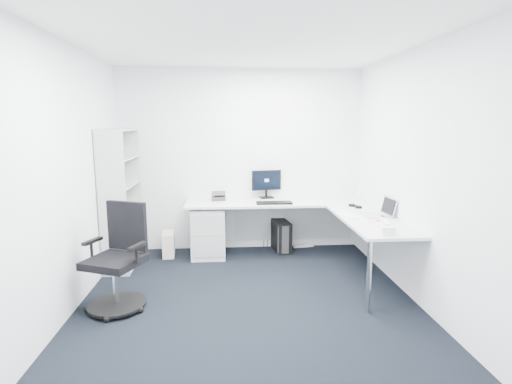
{
  "coord_description": "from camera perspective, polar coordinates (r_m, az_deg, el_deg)",
  "views": [
    {
      "loc": [
        -0.23,
        -3.89,
        1.9
      ],
      "look_at": [
        0.15,
        1.05,
        1.05
      ],
      "focal_mm": 28.0,
      "sensor_mm": 36.0,
      "label": 1
    }
  ],
  "objects": [
    {
      "name": "ground",
      "position": [
        4.33,
        -0.96,
        -16.28
      ],
      "size": [
        4.2,
        4.2,
        0.0
      ],
      "primitive_type": "plane",
      "color": "black"
    },
    {
      "name": "ceiling",
      "position": [
        3.97,
        -1.08,
        21.34
      ],
      "size": [
        4.2,
        4.2,
        0.0
      ],
      "primitive_type": "plane",
      "color": "white"
    },
    {
      "name": "wall_back",
      "position": [
        6.02,
        -2.19,
        4.5
      ],
      "size": [
        3.6,
        0.02,
        2.7
      ],
      "primitive_type": "cube",
      "color": "white",
      "rests_on": "ground"
    },
    {
      "name": "wall_front",
      "position": [
        1.88,
        2.74,
        -7.35
      ],
      "size": [
        3.6,
        0.02,
        2.7
      ],
      "primitive_type": "cube",
      "color": "white",
      "rests_on": "ground"
    },
    {
      "name": "wall_left",
      "position": [
        4.23,
        -26.17,
        1.25
      ],
      "size": [
        0.02,
        4.2,
        2.7
      ],
      "primitive_type": "cube",
      "color": "white",
      "rests_on": "ground"
    },
    {
      "name": "wall_right",
      "position": [
        4.42,
        23.0,
        1.8
      ],
      "size": [
        0.02,
        4.2,
        2.7
      ],
      "primitive_type": "cube",
      "color": "white",
      "rests_on": "ground"
    },
    {
      "name": "l_desk",
      "position": [
        5.55,
        3.87,
        -6.01
      ],
      "size": [
        2.71,
        1.52,
        0.79
      ],
      "primitive_type": null,
      "color": "silver",
      "rests_on": "ground"
    },
    {
      "name": "drawer_pedestal",
      "position": [
        5.84,
        -6.79,
        -5.56
      ],
      "size": [
        0.48,
        0.59,
        0.73
      ],
      "primitive_type": "cube",
      "color": "silver",
      "rests_on": "ground"
    },
    {
      "name": "bookshelf",
      "position": [
        5.6,
        -18.74,
        -0.85
      ],
      "size": [
        0.36,
        0.92,
        1.84
      ],
      "primitive_type": null,
      "color": "#B3B5B5",
      "rests_on": "ground"
    },
    {
      "name": "task_chair",
      "position": [
        4.36,
        -19.63,
        -8.95
      ],
      "size": [
        0.8,
        0.8,
        1.09
      ],
      "primitive_type": null,
      "rotation": [
        0.0,
        0.0,
        -0.4
      ],
      "color": "black",
      "rests_on": "ground"
    },
    {
      "name": "black_pc_tower",
      "position": [
        6.08,
        3.6,
        -6.24
      ],
      "size": [
        0.27,
        0.49,
        0.46
      ],
      "primitive_type": "cube",
      "rotation": [
        0.0,
        0.0,
        0.15
      ],
      "color": "black",
      "rests_on": "ground"
    },
    {
      "name": "beige_pc_tower",
      "position": [
        5.98,
        -12.39,
        -7.28
      ],
      "size": [
        0.2,
        0.38,
        0.34
      ],
      "primitive_type": "cube",
      "rotation": [
        0.0,
        0.0,
        0.09
      ],
      "color": "beige",
      "rests_on": "ground"
    },
    {
      "name": "power_strip",
      "position": [
        6.32,
        6.79,
        -7.64
      ],
      "size": [
        0.33,
        0.11,
        0.04
      ],
      "primitive_type": "cube",
      "rotation": [
        0.0,
        0.0,
        0.17
      ],
      "color": "white",
      "rests_on": "ground"
    },
    {
      "name": "monitor",
      "position": [
        5.99,
        1.52,
        1.17
      ],
      "size": [
        0.47,
        0.23,
        0.43
      ],
      "primitive_type": null,
      "rotation": [
        0.0,
        0.0,
        0.2
      ],
      "color": "black",
      "rests_on": "l_desk"
    },
    {
      "name": "black_keyboard",
      "position": [
        5.6,
        2.62,
        -1.56
      ],
      "size": [
        0.5,
        0.18,
        0.02
      ],
      "primitive_type": "cube",
      "rotation": [
        0.0,
        0.0,
        0.0
      ],
      "color": "black",
      "rests_on": "l_desk"
    },
    {
      "name": "mouse",
      "position": [
        5.59,
        4.77,
        -1.58
      ],
      "size": [
        0.07,
        0.1,
        0.03
      ],
      "primitive_type": "cube",
      "rotation": [
        0.0,
        0.0,
        -0.14
      ],
      "color": "black",
      "rests_on": "l_desk"
    },
    {
      "name": "desk_phone",
      "position": [
        5.88,
        -5.39,
        -0.5
      ],
      "size": [
        0.21,
        0.21,
        0.14
      ],
      "primitive_type": null,
      "rotation": [
        0.0,
        0.0,
        0.1
      ],
      "color": "#2F2F31",
      "rests_on": "l_desk"
    },
    {
      "name": "laptop",
      "position": [
        5.03,
        16.39,
        -2.03
      ],
      "size": [
        0.35,
        0.34,
        0.24
      ],
      "primitive_type": null,
      "rotation": [
        0.0,
        0.0,
        0.06
      ],
      "color": "silver",
      "rests_on": "l_desk"
    },
    {
      "name": "white_keyboard",
      "position": [
        5.05,
        12.78,
        -3.11
      ],
      "size": [
        0.18,
        0.48,
        0.02
      ],
      "primitive_type": "cube",
      "rotation": [
        0.0,
        0.0,
        0.1
      ],
      "color": "white",
      "rests_on": "l_desk"
    },
    {
      "name": "headphones",
      "position": [
        5.53,
        14.0,
        -1.85
      ],
      "size": [
        0.19,
        0.24,
        0.05
      ],
      "primitive_type": null,
      "rotation": [
        0.0,
        0.0,
        0.38
      ],
      "color": "black",
      "rests_on": "l_desk"
    },
    {
      "name": "orange_fruit",
      "position": [
        4.58,
        17.03,
        -4.27
      ],
      "size": [
        0.07,
        0.07,
        0.07
      ],
      "primitive_type": "sphere",
      "color": "orange",
      "rests_on": "l_desk"
    },
    {
      "name": "tissue_box",
      "position": [
        4.32,
        17.89,
        -5.04
      ],
      "size": [
        0.14,
        0.25,
        0.09
      ],
      "primitive_type": "cube",
      "rotation": [
        0.0,
        0.0,
        -0.03
      ],
      "color": "white",
      "rests_on": "l_desk"
    }
  ]
}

